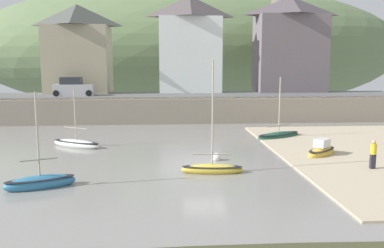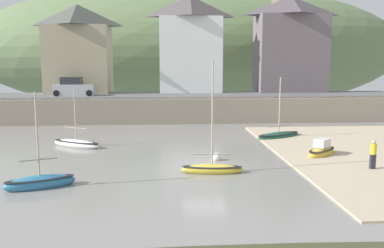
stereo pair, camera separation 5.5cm
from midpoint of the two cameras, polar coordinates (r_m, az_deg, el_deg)
name	(u,v)px [view 1 (the left image)]	position (r m, az deg, el deg)	size (l,w,h in m)	color
ground	(272,229)	(15.32, 10.85, -14.00)	(48.00, 41.00, 0.61)	gray
quay_seawall	(187,108)	(41.02, -0.76, 2.21)	(48.00, 9.40, 2.40)	gray
hillside_backdrop	(188,49)	(78.56, -0.56, 10.27)	(80.00, 44.00, 23.08)	#657B4F
waterfront_building_left	(78,48)	(49.33, -15.49, 10.07)	(7.29, 5.89, 9.87)	tan
waterfront_building_centre	(190,44)	(48.52, -0.34, 11.05)	(7.38, 4.31, 10.92)	white
waterfront_building_right	(290,44)	(50.69, 13.34, 10.72)	(8.21, 5.12, 10.96)	slate
church_with_spire	(282,24)	(54.70, 12.26, 13.31)	(3.00, 3.00, 15.81)	tan
sailboat_far_left	(40,182)	(21.28, -20.32, -7.55)	(3.44, 2.14, 4.80)	teal
sailboat_nearest_shore	(279,135)	(33.24, 11.84, -1.52)	(4.31, 3.15, 4.93)	#1C533C
fishing_boat_green	(212,168)	(22.58, 2.74, -6.10)	(3.45, 1.22, 6.21)	gold
sailboat_white_hull	(76,143)	(30.38, -15.76, -2.61)	(3.97, 2.87, 4.19)	white
rowboat_small_beached	(322,151)	(27.63, 17.42, -3.61)	(2.78, 2.61, 1.29)	gold
parked_car_near_slipway	(73,88)	(44.94, -16.10, 4.81)	(4.12, 1.82, 1.95)	#B4B6B8
person_on_slipway	(373,153)	(24.95, 23.71, -3.69)	(0.34, 0.34, 1.62)	#282833
mooring_buoy	(216,158)	(25.34, 3.34, -4.65)	(0.58, 0.58, 0.58)	silver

